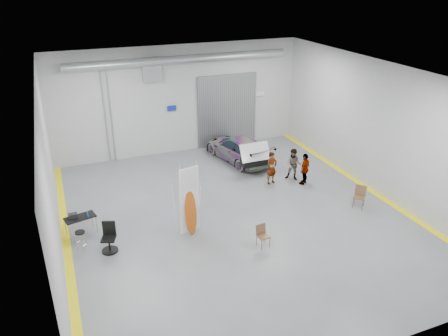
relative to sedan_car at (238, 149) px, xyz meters
name	(u,v)px	position (x,y,z in m)	size (l,w,h in m)	color
ground	(236,216)	(-2.47, -5.51, -0.66)	(16.00, 16.00, 0.00)	slate
room_shell	(222,109)	(-2.23, -3.29, 3.41)	(14.02, 16.18, 6.01)	#B3B6B8
sedan_car	(238,149)	(0.00, 0.00, 0.00)	(1.86, 4.57, 1.33)	silver
person_a	(272,168)	(0.36, -3.25, 0.15)	(0.59, 0.39, 1.62)	#936450
person_b	(294,164)	(1.55, -3.29, 0.15)	(0.79, 0.61, 1.62)	teal
person_c	(305,169)	(1.81, -3.91, 0.13)	(0.92, 0.38, 1.59)	#A75337
surfboard_display	(189,207)	(-4.73, -6.11, 0.57)	(0.84, 0.37, 3.04)	white
folding_chair_near	(263,240)	(-2.43, -7.96, -0.39)	(0.47, 0.48, 0.88)	brown
folding_chair_far	(358,201)	(2.80, -6.82, -0.36)	(0.64, 0.74, 0.98)	brown
shop_stool	(81,240)	(-8.79, -5.60, -0.29)	(0.38, 0.38, 0.75)	black
work_table	(78,217)	(-8.75, -4.48, 0.07)	(1.27, 0.84, 0.96)	#999DA2
office_chair	(108,239)	(-7.84, -6.09, -0.16)	(0.64, 0.67, 1.14)	black
trunk_lid	(255,150)	(0.00, -2.04, 0.68)	(1.55, 0.94, 0.04)	silver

